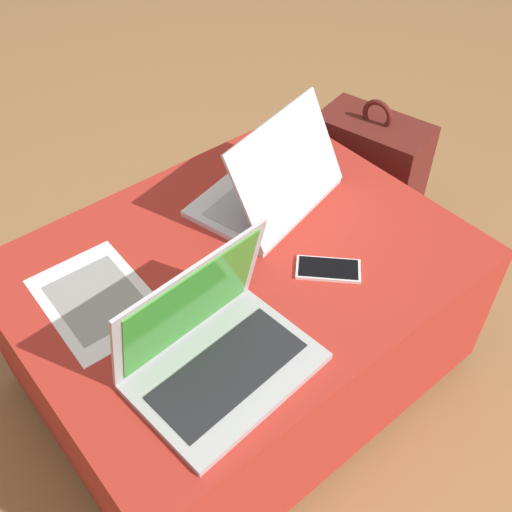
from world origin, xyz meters
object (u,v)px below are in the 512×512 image
object	(u,v)px
laptop_near	(214,348)
laptop_far	(271,186)
cell_phone	(328,269)
backpack	(367,184)
paper_sheet	(97,299)

from	to	relation	value
laptop_near	laptop_far	world-z (taller)	laptop_near
cell_phone	laptop_far	bearing A→B (deg)	33.26
backpack	paper_sheet	xyz separation A→B (m)	(-0.98, -0.08, 0.23)
laptop_far	paper_sheet	xyz separation A→B (m)	(-0.50, -0.01, -0.05)
laptop_near	laptop_far	bearing A→B (deg)	31.84
laptop_far	paper_sheet	bearing A→B (deg)	-13.42
cell_phone	backpack	xyz separation A→B (m)	(0.54, 0.34, -0.23)
cell_phone	laptop_near	bearing A→B (deg)	142.19
laptop_near	cell_phone	size ratio (longest dim) A/B	2.39
laptop_near	paper_sheet	world-z (taller)	laptop_near
laptop_far	backpack	distance (m)	0.56
laptop_near	cell_phone	world-z (taller)	laptop_near
cell_phone	paper_sheet	world-z (taller)	cell_phone
cell_phone	paper_sheet	size ratio (longest dim) A/B	0.51
laptop_far	cell_phone	size ratio (longest dim) A/B	2.65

